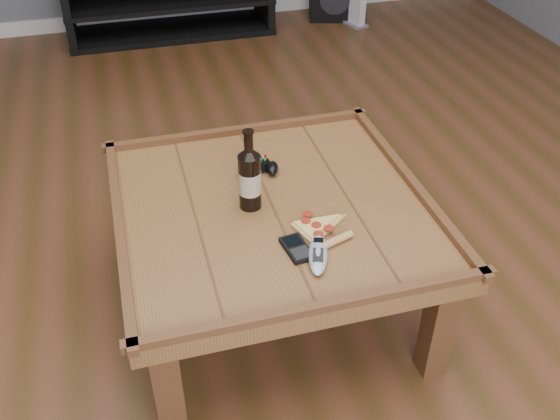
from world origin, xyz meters
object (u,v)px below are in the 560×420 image
object	(u,v)px
beer_bottle	(250,177)
remote_control	(318,254)
pizza_slice	(319,229)
game_console	(355,9)
game_controller	(258,168)
coffee_table	(272,219)
smartphone	(297,248)

from	to	relation	value
beer_bottle	remote_control	bearing A→B (deg)	-66.43
beer_bottle	remote_control	xyz separation A→B (m)	(0.13, -0.30, -0.10)
pizza_slice	game_console	xyz separation A→B (m)	(1.20, 2.74, -0.34)
pizza_slice	remote_control	xyz separation A→B (m)	(-0.04, -0.11, 0.01)
beer_bottle	game_controller	size ratio (longest dim) A/B	1.70
game_controller	coffee_table	bearing A→B (deg)	-95.46
remote_control	game_console	bearing A→B (deg)	85.76
pizza_slice	remote_control	world-z (taller)	remote_control
beer_bottle	game_controller	world-z (taller)	beer_bottle
coffee_table	smartphone	distance (m)	0.25
smartphone	game_console	size ratio (longest dim) A/B	0.51
game_controller	game_console	distance (m)	2.73
coffee_table	beer_bottle	xyz separation A→B (m)	(-0.07, 0.01, 0.17)
game_controller	game_console	bearing A→B (deg)	55.94
coffee_table	remote_control	distance (m)	0.30
coffee_table	remote_control	bearing A→B (deg)	-77.77
coffee_table	game_console	world-z (taller)	coffee_table
coffee_table	game_console	xyz separation A→B (m)	(1.30, 2.57, -0.28)
game_controller	beer_bottle	bearing A→B (deg)	-116.55
smartphone	game_controller	bearing A→B (deg)	83.46
game_console	coffee_table	bearing A→B (deg)	-132.66
beer_bottle	remote_control	distance (m)	0.34
beer_bottle	game_controller	xyz separation A→B (m)	(0.07, 0.18, -0.09)
smartphone	pizza_slice	bearing A→B (deg)	28.83
remote_control	beer_bottle	bearing A→B (deg)	132.76
coffee_table	game_controller	size ratio (longest dim) A/B	6.33
coffee_table	game_controller	world-z (taller)	game_controller
pizza_slice	smartphone	bearing A→B (deg)	-161.79
beer_bottle	game_console	world-z (taller)	beer_bottle
beer_bottle	pizza_slice	size ratio (longest dim) A/B	1.03
coffee_table	pizza_slice	xyz separation A→B (m)	(0.10, -0.17, 0.07)
smartphone	game_console	world-z (taller)	smartphone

